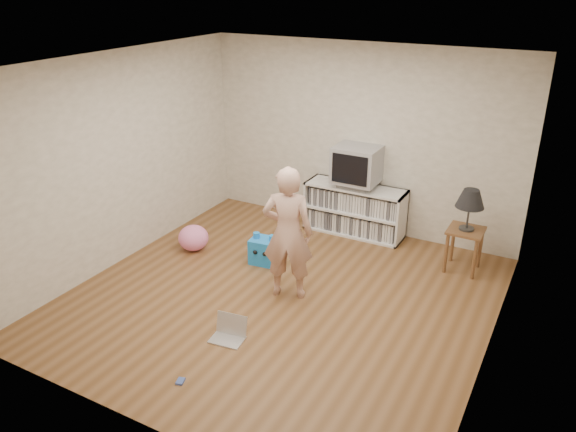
% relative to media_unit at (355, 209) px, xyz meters
% --- Properties ---
extents(ground, '(4.50, 4.50, 0.00)m').
position_rel_media_unit_xyz_m(ground, '(-0.06, -2.04, -0.35)').
color(ground, brown).
rests_on(ground, ground).
extents(walls, '(4.52, 4.52, 2.60)m').
position_rel_media_unit_xyz_m(walls, '(-0.06, -2.04, 0.95)').
color(walls, '#B9B2A2').
rests_on(walls, ground).
extents(ceiling, '(4.50, 4.50, 0.01)m').
position_rel_media_unit_xyz_m(ceiling, '(-0.06, -2.04, 2.25)').
color(ceiling, white).
rests_on(ceiling, walls).
extents(media_unit, '(1.40, 0.45, 0.70)m').
position_rel_media_unit_xyz_m(media_unit, '(0.00, 0.00, 0.00)').
color(media_unit, white).
rests_on(media_unit, ground).
extents(dvd_deck, '(0.45, 0.35, 0.07)m').
position_rel_media_unit_xyz_m(dvd_deck, '(-0.00, -0.02, 0.39)').
color(dvd_deck, gray).
rests_on(dvd_deck, media_unit).
extents(crt_tv, '(0.60, 0.53, 0.50)m').
position_rel_media_unit_xyz_m(crt_tv, '(0.00, -0.02, 0.67)').
color(crt_tv, '#98989C').
rests_on(crt_tv, dvd_deck).
extents(side_table, '(0.42, 0.42, 0.55)m').
position_rel_media_unit_xyz_m(side_table, '(1.59, -0.39, 0.07)').
color(side_table, brown).
rests_on(side_table, ground).
extents(table_lamp, '(0.34, 0.34, 0.52)m').
position_rel_media_unit_xyz_m(table_lamp, '(1.59, -0.39, 0.59)').
color(table_lamp, '#333333').
rests_on(table_lamp, side_table).
extents(person, '(0.65, 0.53, 1.55)m').
position_rel_media_unit_xyz_m(person, '(-0.03, -1.93, 0.42)').
color(person, '#D8A793').
rests_on(person, ground).
extents(laptop, '(0.36, 0.31, 0.23)m').
position_rel_media_unit_xyz_m(laptop, '(-0.15, -2.95, -0.29)').
color(laptop, silver).
rests_on(laptop, ground).
extents(playing_cards, '(0.09, 0.11, 0.02)m').
position_rel_media_unit_xyz_m(playing_cards, '(-0.16, -3.73, -0.34)').
color(playing_cards, '#435DB5').
rests_on(playing_cards, ground).
extents(plush_blue, '(0.38, 0.33, 0.40)m').
position_rel_media_unit_xyz_m(plush_blue, '(-0.65, -1.40, -0.18)').
color(plush_blue, '#1783F1').
rests_on(plush_blue, ground).
extents(plush_pink, '(0.49, 0.49, 0.34)m').
position_rel_media_unit_xyz_m(plush_pink, '(-1.67, -1.53, -0.18)').
color(plush_pink, pink).
rests_on(plush_pink, ground).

